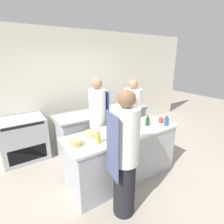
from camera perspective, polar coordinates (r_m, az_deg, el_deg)
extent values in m
plane|color=#A89E8E|center=(3.51, 3.38, -20.26)|extent=(16.00, 16.00, 0.00)
cube|color=silver|center=(4.70, -12.28, 8.07)|extent=(8.00, 0.06, 2.80)
cube|color=#A8AAAF|center=(3.26, 3.53, -14.05)|extent=(1.97, 0.69, 0.89)
cube|color=silver|center=(3.04, 3.70, -6.55)|extent=(2.05, 0.72, 0.04)
cube|color=#A8AAAF|center=(4.29, -2.93, -5.80)|extent=(2.15, 0.68, 0.89)
cube|color=#A8AAAF|center=(4.12, -3.03, 0.16)|extent=(2.24, 0.71, 0.04)
cube|color=#A8AAAF|center=(4.28, -26.79, -7.78)|extent=(0.90, 0.72, 0.91)
cube|color=black|center=(4.05, -25.66, -12.33)|extent=(0.72, 0.01, 0.32)
cube|color=black|center=(3.79, -26.92, -4.12)|extent=(0.77, 0.01, 0.06)
cylinder|color=black|center=(2.66, 3.99, -23.39)|extent=(0.30, 0.30, 0.83)
cylinder|color=silver|center=(2.22, 4.42, -7.91)|extent=(0.36, 0.36, 0.75)
cube|color=#4C567F|center=(2.20, 0.09, -11.33)|extent=(0.06, 0.34, 0.87)
sphere|color=brown|center=(2.06, 4.75, 4.36)|extent=(0.22, 0.22, 0.22)
cylinder|color=black|center=(3.68, -4.45, -10.73)|extent=(0.27, 0.27, 0.82)
cylinder|color=white|center=(3.37, -4.77, 1.11)|extent=(0.32, 0.32, 0.76)
cube|color=navy|center=(3.49, -2.39, -0.14)|extent=(0.02, 0.31, 0.87)
sphere|color=#9E7051|center=(3.27, -4.99, 9.22)|extent=(0.21, 0.21, 0.21)
cylinder|color=black|center=(4.07, 6.30, -8.09)|extent=(0.33, 0.33, 0.78)
cylinder|color=white|center=(3.81, 6.68, 2.13)|extent=(0.38, 0.38, 0.72)
cube|color=#4C567F|center=(3.68, 4.99, -0.06)|extent=(0.12, 0.35, 0.83)
sphere|color=#9E7051|center=(3.71, 6.94, 8.98)|extent=(0.20, 0.20, 0.20)
cylinder|color=black|center=(3.03, 7.05, -4.18)|extent=(0.08, 0.08, 0.20)
cylinder|color=black|center=(2.98, 7.15, -1.66)|extent=(0.04, 0.04, 0.08)
cylinder|color=#19471E|center=(3.30, 11.53, -3.17)|extent=(0.08, 0.08, 0.14)
cylinder|color=#19471E|center=(3.27, 11.63, -1.60)|extent=(0.03, 0.03, 0.05)
cylinder|color=#B2A84C|center=(2.60, -4.67, -8.79)|extent=(0.09, 0.09, 0.14)
cylinder|color=#B2A84C|center=(2.55, -4.73, -6.79)|extent=(0.04, 0.04, 0.06)
cylinder|color=#2D5175|center=(3.38, 17.29, -3.13)|extent=(0.09, 0.09, 0.14)
cylinder|color=#2D5175|center=(3.35, 17.44, -1.60)|extent=(0.04, 0.04, 0.05)
cylinder|color=tan|center=(2.60, -11.65, -9.78)|extent=(0.18, 0.18, 0.08)
cylinder|color=tan|center=(2.86, -6.60, -7.03)|extent=(0.23, 0.23, 0.07)
cylinder|color=#B7BABC|center=(3.14, 1.12, -4.49)|extent=(0.22, 0.22, 0.08)
cylinder|color=tan|center=(2.88, 4.07, -6.87)|extent=(0.22, 0.22, 0.06)
cylinder|color=#B2382D|center=(3.49, 15.62, -2.64)|extent=(0.09, 0.09, 0.10)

